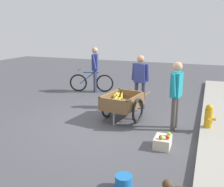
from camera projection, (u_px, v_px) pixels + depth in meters
name	position (u px, v px, depth m)	size (l,w,h in m)	color
ground_plane	(105.00, 123.00, 6.56)	(24.00, 24.00, 0.00)	#47474C
fruit_cart	(122.00, 104.00, 6.70)	(1.74, 1.02, 0.73)	brown
vendor_person	(140.00, 77.00, 7.54)	(0.25, 0.55, 1.59)	#333851
bicycle	(91.00, 82.00, 9.67)	(0.60, 1.62, 0.85)	black
cyclist_person	(95.00, 65.00, 9.49)	(0.50, 0.29, 1.66)	#333851
fire_hydrant	(208.00, 118.00, 5.92)	(0.25, 0.25, 0.67)	gold
plastic_bucket	(124.00, 182.00, 3.87)	(0.26, 0.26, 0.22)	#1966B2
apple_crate	(163.00, 142.00, 5.21)	(0.44, 0.32, 0.31)	beige
bystander_person	(176.00, 90.00, 5.95)	(0.51, 0.25, 1.61)	#4C4742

